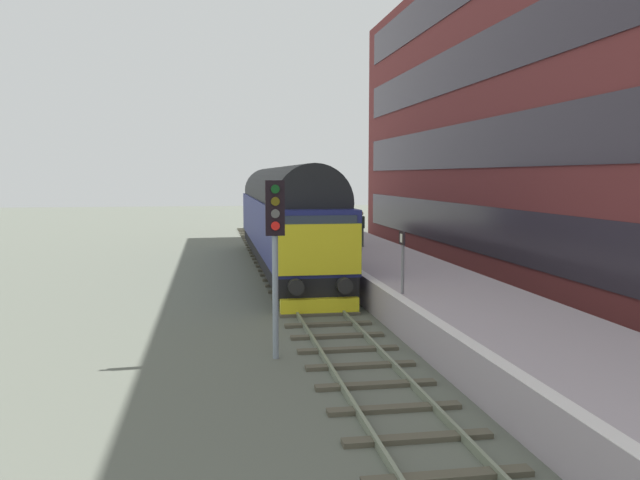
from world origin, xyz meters
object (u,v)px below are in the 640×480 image
platform_number_sign (402,252)px  waiting_passenger (361,225)px  signal_post_near (275,243)px  diesel_locomotive (284,215)px

platform_number_sign → waiting_passenger: bearing=82.4°
signal_post_near → diesel_locomotive: bearing=82.9°
platform_number_sign → waiting_passenger: (1.60, 11.99, -0.18)m
waiting_passenger → signal_post_near: bearing=133.5°
signal_post_near → waiting_passenger: signal_post_near is taller
signal_post_near → platform_number_sign: signal_post_near is taller
diesel_locomotive → waiting_passenger: (3.57, -0.20, -0.50)m
diesel_locomotive → platform_number_sign: bearing=-80.8°
platform_number_sign → diesel_locomotive: bearing=99.2°
signal_post_near → waiting_passenger: 15.36m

